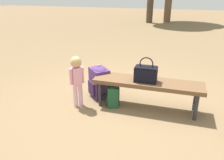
{
  "coord_description": "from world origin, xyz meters",
  "views": [
    {
      "loc": [
        -0.88,
        2.92,
        1.68
      ],
      "look_at": [
        0.07,
        0.06,
        0.45
      ],
      "focal_mm": 35.27,
      "sensor_mm": 36.0,
      "label": 1
    }
  ],
  "objects_px": {
    "handbag": "(146,73)",
    "child_standing": "(77,74)",
    "backpack_small": "(113,94)",
    "park_bench": "(147,84)",
    "backpack_large": "(99,81)"
  },
  "relations": [
    {
      "from": "handbag",
      "to": "child_standing",
      "type": "distance_m",
      "value": 1.02
    },
    {
      "from": "park_bench",
      "to": "backpack_large",
      "type": "distance_m",
      "value": 0.85
    },
    {
      "from": "handbag",
      "to": "backpack_small",
      "type": "relative_size",
      "value": 0.97
    },
    {
      "from": "park_bench",
      "to": "backpack_small",
      "type": "distance_m",
      "value": 0.55
    },
    {
      "from": "handbag",
      "to": "backpack_large",
      "type": "distance_m",
      "value": 0.87
    },
    {
      "from": "handbag",
      "to": "backpack_small",
      "type": "bearing_deg",
      "value": 5.7
    },
    {
      "from": "child_standing",
      "to": "backpack_small",
      "type": "distance_m",
      "value": 0.64
    },
    {
      "from": "park_bench",
      "to": "handbag",
      "type": "relative_size",
      "value": 4.37
    },
    {
      "from": "backpack_large",
      "to": "park_bench",
      "type": "bearing_deg",
      "value": 169.58
    },
    {
      "from": "park_bench",
      "to": "child_standing",
      "type": "bearing_deg",
      "value": 14.73
    },
    {
      "from": "handbag",
      "to": "child_standing",
      "type": "relative_size",
      "value": 0.46
    },
    {
      "from": "park_bench",
      "to": "backpack_small",
      "type": "xyz_separation_m",
      "value": [
        0.51,
        0.08,
        -0.2
      ]
    },
    {
      "from": "handbag",
      "to": "backpack_large",
      "type": "bearing_deg",
      "value": -13.04
    },
    {
      "from": "child_standing",
      "to": "backpack_large",
      "type": "bearing_deg",
      "value": -114.0
    },
    {
      "from": "child_standing",
      "to": "backpack_small",
      "type": "relative_size",
      "value": 2.13
    }
  ]
}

